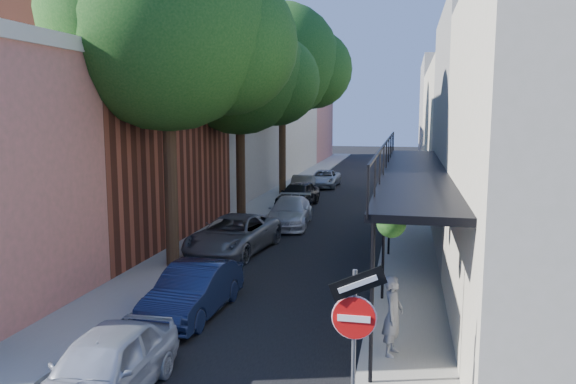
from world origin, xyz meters
The scene contains 17 objects.
road_surface centered at (0.00, 30.00, 0.01)m, with size 6.00×64.00×0.01m, color black.
sidewalk_left centered at (-4.00, 30.00, 0.06)m, with size 2.00×64.00×0.12m, color gray.
sidewalk_right centered at (4.00, 30.00, 0.06)m, with size 2.00×64.00×0.12m, color gray.
buildings_left centered at (-9.30, 28.76, 4.94)m, with size 10.10×59.10×12.00m.
buildings_right centered at (8.99, 29.49, 4.42)m, with size 9.80×55.00×10.00m.
sign_post centered at (3.16, 0.97, 2.04)m, with size 0.89×0.17×2.99m.
oak_near centered at (-3.37, 10.26, 7.88)m, with size 7.48×6.80×11.42m.
oak_mid centered at (-3.42, 18.23, 7.06)m, with size 6.60×6.00×10.20m.
oak_far centered at (-3.35, 27.27, 8.26)m, with size 7.70×7.00×11.90m.
parked_car_a centered at (-1.40, 1.44, 0.67)m, with size 1.59×3.95×1.34m, color #A3A8B4.
parked_car_b centered at (-1.48, 6.01, 0.66)m, with size 1.40×4.02×1.32m, color #121C3B.
parked_car_c centered at (-2.43, 12.47, 0.70)m, with size 2.31×5.01×1.39m, color slate.
parked_car_d centered at (-1.40, 17.81, 0.66)m, with size 1.84×4.53×1.31m, color silver.
parked_car_e centered at (-2.05, 23.20, 0.71)m, with size 1.67×4.14×1.41m, color black.
parked_car_f centered at (-2.60, 27.48, 0.63)m, with size 1.33×3.81×1.25m, color #696458.
parked_car_g centered at (-1.85, 31.80, 0.59)m, with size 1.95×4.24×1.18m, color #959EA9.
pedestrian centered at (3.68, 4.35, 0.99)m, with size 0.63×0.42×1.74m, color slate.
Camera 1 is at (3.88, -7.27, 5.27)m, focal length 35.00 mm.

